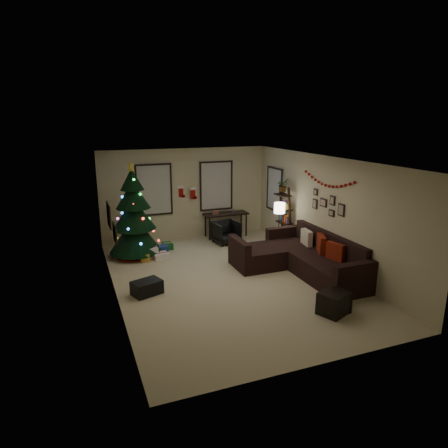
{
  "coord_description": "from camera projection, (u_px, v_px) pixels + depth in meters",
  "views": [
    {
      "loc": [
        -3.18,
        -7.9,
        3.6
      ],
      "look_at": [
        0.1,
        0.6,
        1.15
      ],
      "focal_mm": 32.28,
      "sensor_mm": 36.0,
      "label": 1
    }
  ],
  "objects": [
    {
      "name": "wall_back",
      "position": [
        186.0,
        194.0,
        11.96
      ],
      "size": [
        5.0,
        0.0,
        5.0
      ],
      "primitive_type": "plane",
      "rotation": [
        1.57,
        0.0,
        0.0
      ],
      "color": "beige",
      "rests_on": "floor"
    },
    {
      "name": "window_right_wall",
      "position": [
        275.0,
        189.0,
        11.93
      ],
      "size": [
        0.06,
        0.9,
        1.3
      ],
      "color": "#728CB2",
      "rests_on": "wall_right"
    },
    {
      "name": "wall_left",
      "position": [
        112.0,
        234.0,
        7.94
      ],
      "size": [
        0.0,
        7.0,
        7.0
      ],
      "primitive_type": "plane",
      "rotation": [
        1.57,
        0.0,
        1.57
      ],
      "color": "beige",
      "rests_on": "floor"
    },
    {
      "name": "christmas_tree",
      "position": [
        134.0,
        217.0,
        10.46
      ],
      "size": [
        1.36,
        1.36,
        2.53
      ],
      "rotation": [
        0.0,
        0.0,
        0.19
      ],
      "color": "black",
      "rests_on": "floor"
    },
    {
      "name": "pillow_cream",
      "position": [
        306.0,
        239.0,
        10.06
      ],
      "size": [
        0.19,
        0.46,
        0.44
      ],
      "primitive_type": "cube",
      "rotation": [
        0.0,
        0.0,
        -0.14
      ],
      "color": "beige",
      "rests_on": "sofa"
    },
    {
      "name": "potted_plant",
      "position": [
        283.0,
        183.0,
        11.1
      ],
      "size": [
        0.57,
        0.57,
        0.48
      ],
      "primitive_type": "imported",
      "rotation": [
        0.0,
        0.0,
        0.75
      ],
      "color": "#4C4C4C",
      "rests_on": "bookshelf"
    },
    {
      "name": "desk",
      "position": [
        226.0,
        216.0,
        12.3
      ],
      "size": [
        1.36,
        0.49,
        0.73
      ],
      "color": "black",
      "rests_on": "floor"
    },
    {
      "name": "presents",
      "position": [
        148.0,
        252.0,
        10.66
      ],
      "size": [
        1.5,
        1.01,
        0.3
      ],
      "rotation": [
        0.0,
        0.0,
        0.34
      ],
      "color": "navy",
      "rests_on": "floor"
    },
    {
      "name": "ottoman_near",
      "position": [
        332.0,
        304.0,
        7.5
      ],
      "size": [
        0.59,
        0.59,
        0.43
      ],
      "primitive_type": "cube",
      "rotation": [
        0.0,
        0.0,
        0.41
      ],
      "color": "black",
      "rests_on": "floor"
    },
    {
      "name": "pillow_red_a",
      "position": [
        335.0,
        253.0,
        8.99
      ],
      "size": [
        0.23,
        0.47,
        0.45
      ],
      "primitive_type": "cube",
      "rotation": [
        0.0,
        0.0,
        0.25
      ],
      "color": "maroon",
      "rests_on": "sofa"
    },
    {
      "name": "art_abstract",
      "position": [
        115.0,
        233.0,
        7.6
      ],
      "size": [
        0.04,
        0.45,
        0.35
      ],
      "color": "black",
      "rests_on": "wall_left"
    },
    {
      "name": "window_back_left",
      "position": [
        154.0,
        190.0,
        11.55
      ],
      "size": [
        1.05,
        0.06,
        1.5
      ],
      "color": "#728CB2",
      "rests_on": "wall_back"
    },
    {
      "name": "art_map",
      "position": [
        109.0,
        215.0,
        8.52
      ],
      "size": [
        0.04,
        0.6,
        0.5
      ],
      "color": "black",
      "rests_on": "wall_left"
    },
    {
      "name": "sofa",
      "position": [
        301.0,
        259.0,
        9.59
      ],
      "size": [
        2.16,
        3.12,
        0.94
      ],
      "color": "black",
      "rests_on": "floor"
    },
    {
      "name": "stocking_right",
      "position": [
        193.0,
        193.0,
        11.9
      ],
      "size": [
        0.2,
        0.05,
        0.36
      ],
      "color": "#990F0C",
      "rests_on": "wall_back"
    },
    {
      "name": "floor",
      "position": [
        229.0,
        280.0,
        9.16
      ],
      "size": [
        7.0,
        7.0,
        0.0
      ],
      "primitive_type": "plane",
      "color": "beige",
      "rests_on": "ground"
    },
    {
      "name": "window_back_right",
      "position": [
        216.0,
        186.0,
        12.21
      ],
      "size": [
        1.05,
        0.06,
        1.5
      ],
      "color": "#728CB2",
      "rests_on": "wall_back"
    },
    {
      "name": "storage_bin",
      "position": [
        147.0,
        288.0,
        8.37
      ],
      "size": [
        0.69,
        0.57,
        0.29
      ],
      "primitive_type": "cube",
      "rotation": [
        0.0,
        0.0,
        0.34
      ],
      "color": "black",
      "rests_on": "floor"
    },
    {
      "name": "desk_chair",
      "position": [
        226.0,
        232.0,
        11.71
      ],
      "size": [
        0.71,
        0.68,
        0.65
      ],
      "primitive_type": "imported",
      "rotation": [
        0.0,
        0.0,
        0.14
      ],
      "color": "black",
      "rests_on": "floor"
    },
    {
      "name": "ceiling",
      "position": [
        230.0,
        160.0,
        8.46
      ],
      "size": [
        7.0,
        7.0,
        0.0
      ],
      "primitive_type": "plane",
      "rotation": [
        3.14,
        0.0,
        0.0
      ],
      "color": "white",
      "rests_on": "floor"
    },
    {
      "name": "ottoman_far",
      "position": [
        336.0,
        301.0,
        7.65
      ],
      "size": [
        0.43,
        0.43,
        0.4
      ],
      "primitive_type": "cube",
      "rotation": [
        0.0,
        0.0,
        0.01
      ],
      "color": "black",
      "rests_on": "floor"
    },
    {
      "name": "gallery",
      "position": [
        328.0,
        204.0,
        9.55
      ],
      "size": [
        0.03,
        1.25,
        0.54
      ],
      "color": "black",
      "rests_on": "wall_right"
    },
    {
      "name": "bookshelf",
      "position": [
        285.0,
        218.0,
        11.17
      ],
      "size": [
        0.3,
        0.52,
        1.76
      ],
      "color": "black",
      "rests_on": "floor"
    },
    {
      "name": "wall_right",
      "position": [
        326.0,
        213.0,
        9.68
      ],
      "size": [
        0.0,
        7.0,
        7.0
      ],
      "primitive_type": "plane",
      "rotation": [
        1.57,
        0.0,
        -1.57
      ],
      "color": "beige",
      "rests_on": "floor"
    },
    {
      "name": "garland",
      "position": [
        328.0,
        181.0,
        9.41
      ],
      "size": [
        0.08,
        1.9,
        0.3
      ],
      "primitive_type": null,
      "color": "#A5140C",
      "rests_on": "wall_right"
    },
    {
      "name": "stocking_left",
      "position": [
        181.0,
        191.0,
        11.9
      ],
      "size": [
        0.2,
        0.05,
        0.36
      ],
      "color": "#990F0C",
      "rests_on": "wall_back"
    },
    {
      "name": "pillow_red_b",
      "position": [
        321.0,
        246.0,
        9.49
      ],
      "size": [
        0.32,
        0.52,
        0.5
      ],
      "primitive_type": "cube",
      "rotation": [
        0.0,
        0.0,
        -0.41
      ],
      "color": "maroon",
      "rests_on": "sofa"
    },
    {
      "name": "wall_front",
      "position": [
        322.0,
        281.0,
        5.65
      ],
      "size": [
        5.0,
        0.0,
        5.0
      ],
      "primitive_type": "plane",
      "rotation": [
        -1.57,
        0.0,
        0.0
      ],
      "color": "beige",
      "rests_on": "floor"
    },
    {
      "name": "floor_lamp",
      "position": [
        279.0,
        211.0,
        10.7
      ],
      "size": [
        0.29,
        0.29,
        1.37
      ],
      "rotation": [
        0.0,
        0.0,
        -0.41
      ],
      "color": "black",
      "rests_on": "floor"
    }
  ]
}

